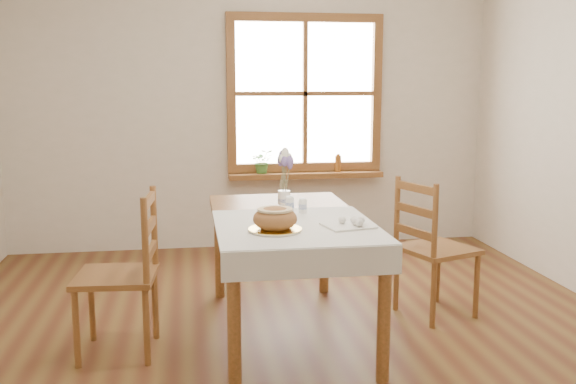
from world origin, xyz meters
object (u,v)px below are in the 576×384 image
Objects in this scene: flower_vase at (284,199)px; bread_plate at (275,230)px; chair_left at (116,274)px; dining_table at (288,230)px; chair_right at (437,247)px.

bread_plate is at bearing -102.12° from flower_vase.
chair_left is at bearing 162.37° from bread_plate.
flower_vase is at bearing 119.36° from chair_left.
flower_vase is at bearing 77.88° from bread_plate.
dining_table is 0.37m from flower_vase.
dining_table is 1.07m from chair_right.
chair_left reaches higher than chair_right.
chair_left is 1.01× the size of chair_right.
bread_plate is at bearing -107.94° from dining_table.
flower_vase is (0.03, 0.34, 0.13)m from dining_table.
chair_left reaches higher than flower_vase.
bread_plate is 0.79m from flower_vase.
bread_plate reaches higher than dining_table.
dining_table is 1.05m from chair_left.
chair_right reaches higher than flower_vase.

